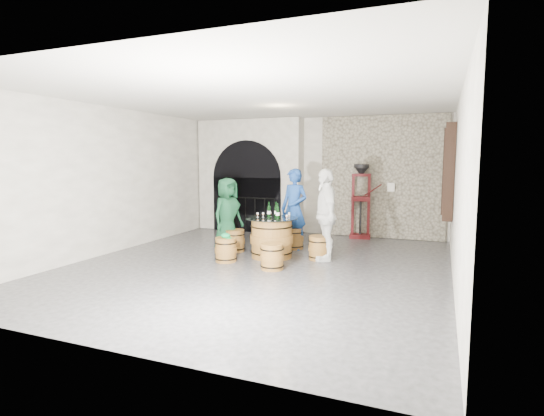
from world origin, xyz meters
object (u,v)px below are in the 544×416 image
at_px(barrel_table, 272,238).
at_px(person_green, 228,214).
at_px(barrel_stool_left, 235,241).
at_px(barrel_stool_far, 294,238).
at_px(barrel_stool_near_right, 272,257).
at_px(wine_bottle_right, 276,211).
at_px(wine_bottle_center, 278,212).
at_px(barrel_stool_right, 319,248).
at_px(side_barrel, 293,225).
at_px(corking_press, 361,195).
at_px(barrel_stool_near_left, 226,250).
at_px(wine_bottle_left, 269,211).
at_px(person_blue, 294,209).
at_px(person_white, 326,215).

relative_size(barrel_table, person_green, 0.67).
bearing_deg(barrel_stool_left, barrel_stool_far, 33.91).
relative_size(barrel_stool_near_right, wine_bottle_right, 1.51).
xyz_separation_m(barrel_stool_near_right, wine_bottle_center, (-0.21, 0.83, 0.73)).
distance_m(barrel_stool_right, side_barrel, 2.62).
bearing_deg(corking_press, barrel_stool_left, -138.11).
distance_m(barrel_stool_near_left, corking_press, 4.27).
distance_m(barrel_table, barrel_stool_far, 1.02).
bearing_deg(barrel_stool_near_left, wine_bottle_left, 51.11).
height_order(person_blue, corking_press, corking_press).
relative_size(barrel_stool_near_right, wine_bottle_left, 1.51).
bearing_deg(wine_bottle_right, person_white, 2.47).
bearing_deg(corking_press, person_green, -141.02).
distance_m(wine_bottle_center, side_barrel, 2.65).
distance_m(barrel_table, barrel_stool_near_right, 1.02).
bearing_deg(barrel_stool_near_left, wine_bottle_right, 48.11).
height_order(wine_bottle_right, corking_press, corking_press).
bearing_deg(barrel_stool_far, barrel_stool_near_left, -117.34).
relative_size(barrel_stool_left, wine_bottle_right, 1.51).
bearing_deg(person_blue, corking_press, 75.26).
relative_size(wine_bottle_center, side_barrel, 0.52).
bearing_deg(corking_press, person_white, -102.34).
bearing_deg(person_green, barrel_stool_far, -45.29).
xyz_separation_m(wine_bottle_center, side_barrel, (-0.54, 2.51, -0.66)).
bearing_deg(wine_bottle_left, wine_bottle_right, 27.90).
bearing_deg(barrel_stool_right, barrel_stool_near_left, -152.88).
relative_size(barrel_stool_near_left, wine_bottle_left, 1.51).
distance_m(barrel_stool_left, barrel_stool_near_left, 0.97).
height_order(person_white, wine_bottle_center, person_white).
relative_size(barrel_stool_far, wine_bottle_left, 1.51).
height_order(barrel_table, barrel_stool_near_left, barrel_table).
relative_size(barrel_stool_right, barrel_stool_near_left, 1.00).
xyz_separation_m(barrel_stool_right, person_white, (0.12, 0.02, 0.70)).
distance_m(barrel_stool_near_right, person_green, 2.06).
bearing_deg(barrel_table, person_white, 9.71).
distance_m(barrel_table, barrel_stool_left, 1.02).
height_order(barrel_stool_near_left, wine_bottle_right, wine_bottle_right).
height_order(barrel_stool_left, person_blue, person_blue).
height_order(barrel_table, wine_bottle_center, wine_bottle_center).
bearing_deg(barrel_stool_far, barrel_stool_right, -44.75).
distance_m(barrel_table, corking_press, 3.30).
bearing_deg(person_blue, barrel_stool_near_right, -66.94).
bearing_deg(wine_bottle_left, person_white, 5.57).
xyz_separation_m(barrel_stool_right, wine_bottle_center, (-0.82, -0.27, 0.73)).
height_order(barrel_stool_far, person_green, person_green).
xyz_separation_m(wine_bottle_left, wine_bottle_center, (0.26, -0.17, 0.00)).
height_order(barrel_stool_near_left, wine_bottle_center, wine_bottle_center).
distance_m(barrel_stool_left, wine_bottle_right, 1.26).
bearing_deg(barrel_stool_left, person_green, 167.01).
height_order(barrel_stool_near_right, barrel_stool_near_left, same).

